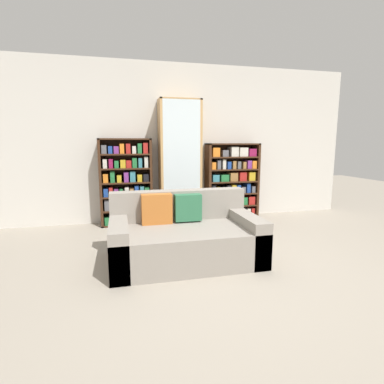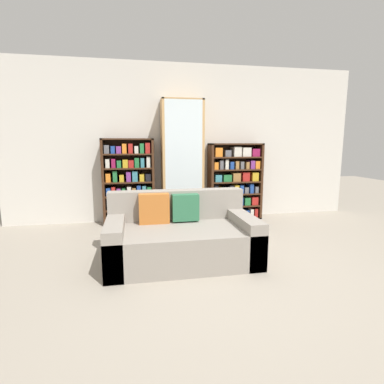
{
  "view_description": "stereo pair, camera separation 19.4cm",
  "coord_description": "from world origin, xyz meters",
  "px_view_note": "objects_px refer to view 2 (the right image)",
  "views": [
    {
      "loc": [
        -1.12,
        -2.8,
        1.36
      ],
      "look_at": [
        -0.12,
        1.33,
        0.66
      ],
      "focal_mm": 28.0,
      "sensor_mm": 36.0,
      "label": 1
    },
    {
      "loc": [
        -0.93,
        -2.84,
        1.36
      ],
      "look_at": [
        -0.12,
        1.33,
        0.66
      ],
      "focal_mm": 28.0,
      "sensor_mm": 36.0,
      "label": 2
    }
  ],
  "objects_px": {
    "bookshelf_left": "(129,183)",
    "bookshelf_right": "(235,182)",
    "couch": "(181,237)",
    "display_cabinet": "(182,163)",
    "wine_bottle": "(216,221)"
  },
  "relations": [
    {
      "from": "couch",
      "to": "bookshelf_left",
      "type": "bearing_deg",
      "value": 109.26
    },
    {
      "from": "display_cabinet",
      "to": "wine_bottle",
      "type": "distance_m",
      "value": 1.19
    },
    {
      "from": "bookshelf_left",
      "to": "bookshelf_right",
      "type": "distance_m",
      "value": 1.86
    },
    {
      "from": "couch",
      "to": "bookshelf_right",
      "type": "height_order",
      "value": "bookshelf_right"
    },
    {
      "from": "bookshelf_right",
      "to": "couch",
      "type": "bearing_deg",
      "value": -125.78
    },
    {
      "from": "display_cabinet",
      "to": "wine_bottle",
      "type": "height_order",
      "value": "display_cabinet"
    },
    {
      "from": "bookshelf_left",
      "to": "couch",
      "type": "bearing_deg",
      "value": -70.74
    },
    {
      "from": "bookshelf_left",
      "to": "bookshelf_right",
      "type": "xyz_separation_m",
      "value": [
        1.86,
        -0.0,
        -0.03
      ]
    },
    {
      "from": "display_cabinet",
      "to": "bookshelf_right",
      "type": "distance_m",
      "value": 1.03
    },
    {
      "from": "display_cabinet",
      "to": "bookshelf_right",
      "type": "relative_size",
      "value": 1.53
    },
    {
      "from": "bookshelf_left",
      "to": "display_cabinet",
      "type": "xyz_separation_m",
      "value": [
        0.9,
        -0.02,
        0.33
      ]
    },
    {
      "from": "couch",
      "to": "bookshelf_right",
      "type": "bearing_deg",
      "value": 54.22
    },
    {
      "from": "bookshelf_right",
      "to": "wine_bottle",
      "type": "distance_m",
      "value": 1.02
    },
    {
      "from": "display_cabinet",
      "to": "wine_bottle",
      "type": "relative_size",
      "value": 5.81
    },
    {
      "from": "display_cabinet",
      "to": "couch",
      "type": "bearing_deg",
      "value": -99.73
    }
  ]
}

